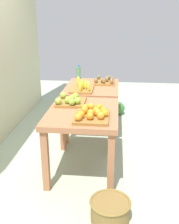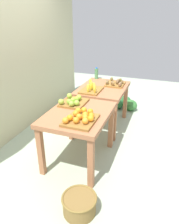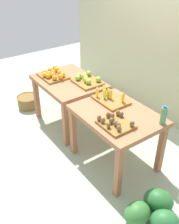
{
  "view_description": "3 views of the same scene",
  "coord_description": "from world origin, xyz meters",
  "px_view_note": "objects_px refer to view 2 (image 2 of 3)",
  "views": [
    {
      "loc": [
        -3.41,
        -0.37,
        1.78
      ],
      "look_at": [
        -0.02,
        -0.02,
        0.54
      ],
      "focal_mm": 43.02,
      "sensor_mm": 36.0,
      "label": 1
    },
    {
      "loc": [
        -2.89,
        -1.0,
        1.95
      ],
      "look_at": [
        -0.09,
        0.02,
        0.55
      ],
      "focal_mm": 33.75,
      "sensor_mm": 36.0,
      "label": 2
    },
    {
      "loc": [
        2.53,
        -1.79,
        2.45
      ],
      "look_at": [
        0.04,
        -0.04,
        0.52
      ],
      "focal_mm": 42.25,
      "sensor_mm": 36.0,
      "label": 3
    }
  ],
  "objects_px": {
    "orange_bin": "(81,118)",
    "water_bottle": "(96,74)",
    "display_table_left": "(79,120)",
    "watermelon_pile": "(124,103)",
    "kiwi_bin": "(115,83)",
    "wicker_basket": "(79,204)",
    "apple_bin": "(73,101)",
    "display_table_right": "(103,93)",
    "banana_crate": "(91,89)"
  },
  "relations": [
    {
      "from": "banana_crate",
      "to": "wicker_basket",
      "type": "xyz_separation_m",
      "value": [
        -1.69,
        -0.47,
        -0.69
      ]
    },
    {
      "from": "kiwi_bin",
      "to": "wicker_basket",
      "type": "bearing_deg",
      "value": -175.5
    },
    {
      "from": "orange_bin",
      "to": "watermelon_pile",
      "type": "distance_m",
      "value": 2.37
    },
    {
      "from": "display_table_left",
      "to": "orange_bin",
      "type": "height_order",
      "value": "orange_bin"
    },
    {
      "from": "water_bottle",
      "to": "wicker_basket",
      "type": "height_order",
      "value": "water_bottle"
    },
    {
      "from": "display_table_left",
      "to": "display_table_right",
      "type": "height_order",
      "value": "same"
    },
    {
      "from": "display_table_left",
      "to": "watermelon_pile",
      "type": "xyz_separation_m",
      "value": [
        2.04,
        -0.23,
        -0.52
      ]
    },
    {
      "from": "orange_bin",
      "to": "water_bottle",
      "type": "distance_m",
      "value": 1.85
    },
    {
      "from": "apple_bin",
      "to": "water_bottle",
      "type": "distance_m",
      "value": 1.36
    },
    {
      "from": "orange_bin",
      "to": "banana_crate",
      "type": "distance_m",
      "value": 1.09
    },
    {
      "from": "display_table_left",
      "to": "display_table_right",
      "type": "bearing_deg",
      "value": 0.0
    },
    {
      "from": "water_bottle",
      "to": "apple_bin",
      "type": "bearing_deg",
      "value": -176.0
    },
    {
      "from": "display_table_left",
      "to": "wicker_basket",
      "type": "distance_m",
      "value": 1.07
    },
    {
      "from": "display_table_left",
      "to": "apple_bin",
      "type": "bearing_deg",
      "value": 38.89
    },
    {
      "from": "display_table_left",
      "to": "water_bottle",
      "type": "relative_size",
      "value": 4.5
    },
    {
      "from": "watermelon_pile",
      "to": "apple_bin",
      "type": "bearing_deg",
      "value": 167.1
    },
    {
      "from": "banana_crate",
      "to": "orange_bin",
      "type": "bearing_deg",
      "value": -167.07
    },
    {
      "from": "wicker_basket",
      "to": "orange_bin",
      "type": "bearing_deg",
      "value": 19.6
    },
    {
      "from": "display_table_right",
      "to": "apple_bin",
      "type": "distance_m",
      "value": 0.93
    },
    {
      "from": "display_table_right",
      "to": "banana_crate",
      "type": "distance_m",
      "value": 0.34
    },
    {
      "from": "wicker_basket",
      "to": "display_table_right",
      "type": "bearing_deg",
      "value": 10.06
    },
    {
      "from": "water_bottle",
      "to": "kiwi_bin",
      "type": "bearing_deg",
      "value": -121.65
    },
    {
      "from": "watermelon_pile",
      "to": "wicker_basket",
      "type": "relative_size",
      "value": 1.68
    },
    {
      "from": "kiwi_bin",
      "to": "wicker_basket",
      "type": "relative_size",
      "value": 0.96
    },
    {
      "from": "display_table_right",
      "to": "banana_crate",
      "type": "height_order",
      "value": "banana_crate"
    },
    {
      "from": "watermelon_pile",
      "to": "display_table_right",
      "type": "bearing_deg",
      "value": 165.69
    },
    {
      "from": "display_table_left",
      "to": "kiwi_bin",
      "type": "xyz_separation_m",
      "value": [
        1.3,
        -0.18,
        0.15
      ]
    },
    {
      "from": "display_table_right",
      "to": "water_bottle",
      "type": "height_order",
      "value": "water_bottle"
    },
    {
      "from": "orange_bin",
      "to": "kiwi_bin",
      "type": "relative_size",
      "value": 1.22
    },
    {
      "from": "banana_crate",
      "to": "kiwi_bin",
      "type": "distance_m",
      "value": 0.55
    },
    {
      "from": "display_table_right",
      "to": "wicker_basket",
      "type": "height_order",
      "value": "display_table_right"
    },
    {
      "from": "orange_bin",
      "to": "kiwi_bin",
      "type": "distance_m",
      "value": 1.52
    },
    {
      "from": "banana_crate",
      "to": "water_bottle",
      "type": "height_order",
      "value": "water_bottle"
    },
    {
      "from": "display_table_left",
      "to": "water_bottle",
      "type": "xyz_separation_m",
      "value": [
        1.58,
        0.28,
        0.22
      ]
    },
    {
      "from": "display_table_left",
      "to": "orange_bin",
      "type": "xyz_separation_m",
      "value": [
        -0.22,
        -0.13,
        0.16
      ]
    },
    {
      "from": "display_table_left",
      "to": "orange_bin",
      "type": "bearing_deg",
      "value": -150.66
    },
    {
      "from": "orange_bin",
      "to": "water_bottle",
      "type": "xyz_separation_m",
      "value": [
        1.8,
        0.4,
        0.06
      ]
    },
    {
      "from": "display_table_left",
      "to": "orange_bin",
      "type": "distance_m",
      "value": 0.3
    },
    {
      "from": "display_table_left",
      "to": "display_table_right",
      "type": "distance_m",
      "value": 1.12
    },
    {
      "from": "watermelon_pile",
      "to": "water_bottle",
      "type": "bearing_deg",
      "value": 131.98
    },
    {
      "from": "display_table_left",
      "to": "water_bottle",
      "type": "distance_m",
      "value": 1.62
    },
    {
      "from": "kiwi_bin",
      "to": "banana_crate",
      "type": "bearing_deg",
      "value": 146.91
    },
    {
      "from": "kiwi_bin",
      "to": "apple_bin",
      "type": "bearing_deg",
      "value": 161.38
    },
    {
      "from": "banana_crate",
      "to": "display_table_right",
      "type": "bearing_deg",
      "value": -22.82
    },
    {
      "from": "banana_crate",
      "to": "watermelon_pile",
      "type": "xyz_separation_m",
      "value": [
        1.2,
        -0.35,
        -0.68
      ]
    },
    {
      "from": "display_table_right",
      "to": "wicker_basket",
      "type": "distance_m",
      "value": 2.07
    },
    {
      "from": "water_bottle",
      "to": "display_table_right",
      "type": "bearing_deg",
      "value": -149.02
    },
    {
      "from": "water_bottle",
      "to": "wicker_basket",
      "type": "relative_size",
      "value": 0.61
    },
    {
      "from": "display_table_right",
      "to": "orange_bin",
      "type": "relative_size",
      "value": 2.32
    },
    {
      "from": "display_table_left",
      "to": "watermelon_pile",
      "type": "height_order",
      "value": "display_table_left"
    }
  ]
}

